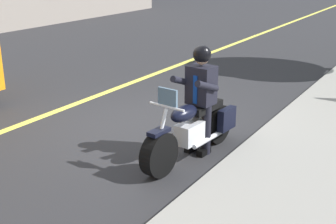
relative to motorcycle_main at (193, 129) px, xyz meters
name	(u,v)px	position (x,y,z in m)	size (l,w,h in m)	color
ground_plane	(146,125)	(-0.69, -1.39, -0.45)	(80.00, 80.00, 0.00)	#28282B
lane_center_stripe	(68,107)	(-0.69, -3.39, -0.45)	(60.00, 0.16, 0.01)	#E5DB4C
motorcycle_main	(193,129)	(0.00, 0.00, 0.00)	(2.22, 0.71, 1.26)	black
rider_main	(201,90)	(-0.19, 0.01, 0.58)	(0.65, 0.59, 1.74)	black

